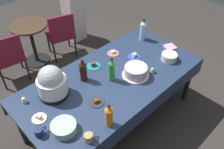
{
  "coord_description": "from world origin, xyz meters",
  "views": [
    {
      "loc": [
        -1.4,
        -1.45,
        2.55
      ],
      "look_at": [
        0.0,
        0.0,
        0.8
      ],
      "focal_mm": 37.54,
      "sensor_mm": 36.0,
      "label": 1
    }
  ],
  "objects": [
    {
      "name": "maroon_chair_right",
      "position": [
        0.38,
        1.63,
        0.49
      ],
      "size": [
        0.55,
        0.55,
        0.85
      ],
      "color": "maroon",
      "rests_on": "ground"
    },
    {
      "name": "water_cooler",
      "position": [
        0.92,
        2.0,
        0.59
      ],
      "size": [
        0.32,
        0.32,
        1.24
      ],
      "color": "silver",
      "rests_on": "ground"
    },
    {
      "name": "dessert_plate_charcoal",
      "position": [
        -0.38,
        -0.16,
        0.76
      ],
      "size": [
        0.16,
        0.16,
        0.04
      ],
      "color": "#2D2D33",
      "rests_on": "potluck_table"
    },
    {
      "name": "soda_bottle_cola",
      "position": [
        -0.25,
        0.21,
        0.88
      ],
      "size": [
        0.08,
        0.08,
        0.28
      ],
      "color": "#33190F",
      "rests_on": "potluck_table"
    },
    {
      "name": "ceramic_snack_bowl",
      "position": [
        0.76,
        -0.25,
        0.79
      ],
      "size": [
        0.2,
        0.2,
        0.09
      ],
      "primitive_type": "cylinder",
      "color": "silver",
      "rests_on": "potluck_table"
    },
    {
      "name": "dessert_plate_coral",
      "position": [
        0.34,
        0.33,
        0.76
      ],
      "size": [
        0.15,
        0.15,
        0.04
      ],
      "color": "#E07266",
      "rests_on": "potluck_table"
    },
    {
      "name": "coffee_mug_navy",
      "position": [
        -1.01,
        -0.1,
        0.79
      ],
      "size": [
        0.12,
        0.08,
        0.08
      ],
      "color": "navy",
      "rests_on": "potluck_table"
    },
    {
      "name": "dessert_plate_teal",
      "position": [
        -0.01,
        0.31,
        0.76
      ],
      "size": [
        0.17,
        0.17,
        0.06
      ],
      "color": "teal",
      "rests_on": "potluck_table"
    },
    {
      "name": "potluck_table",
      "position": [
        0.0,
        0.0,
        0.69
      ],
      "size": [
        2.2,
        1.1,
        0.75
      ],
      "color": "navy",
      "rests_on": "ground"
    },
    {
      "name": "glass_salad_bowl",
      "position": [
        -0.82,
        -0.21,
        0.79
      ],
      "size": [
        0.24,
        0.24,
        0.08
      ],
      "primitive_type": "cylinder",
      "color": "#B2C6BC",
      "rests_on": "potluck_table"
    },
    {
      "name": "maroon_chair_left",
      "position": [
        -0.56,
        1.63,
        0.49
      ],
      "size": [
        0.51,
        0.51,
        0.85
      ],
      "color": "maroon",
      "rests_on": "ground"
    },
    {
      "name": "ground",
      "position": [
        0.0,
        0.0,
        0.0
      ],
      "size": [
        9.0,
        9.0,
        0.0
      ],
      "primitive_type": "plane",
      "color": "#383330"
    },
    {
      "name": "cupcake_vanilla",
      "position": [
        -0.09,
        0.43,
        0.78
      ],
      "size": [
        0.05,
        0.05,
        0.07
      ],
      "color": "beige",
      "rests_on": "potluck_table"
    },
    {
      "name": "cupcake_mint",
      "position": [
        -0.91,
        0.36,
        0.78
      ],
      "size": [
        0.05,
        0.05,
        0.07
      ],
      "color": "beige",
      "rests_on": "potluck_table"
    },
    {
      "name": "coffee_mug_tan",
      "position": [
        -0.73,
        -0.45,
        0.79
      ],
      "size": [
        0.12,
        0.08,
        0.08
      ],
      "color": "tan",
      "rests_on": "potluck_table"
    },
    {
      "name": "soda_bottle_water",
      "position": [
        0.89,
        0.3,
        0.89
      ],
      "size": [
        0.09,
        0.09,
        0.31
      ],
      "color": "silver",
      "rests_on": "potluck_table"
    },
    {
      "name": "cupcake_rose",
      "position": [
        0.41,
        -0.26,
        0.78
      ],
      "size": [
        0.05,
        0.05,
        0.07
      ],
      "color": "beige",
      "rests_on": "potluck_table"
    },
    {
      "name": "slow_cooker",
      "position": [
        -0.63,
        0.24,
        0.92
      ],
      "size": [
        0.32,
        0.32,
        0.37
      ],
      "color": "black",
      "rests_on": "potluck_table"
    },
    {
      "name": "soda_bottle_lime_soda",
      "position": [
        -0.02,
        -0.02,
        0.89
      ],
      "size": [
        0.08,
        0.08,
        0.3
      ],
      "color": "green",
      "rests_on": "potluck_table"
    },
    {
      "name": "dessert_plate_cream",
      "position": [
        -0.92,
        0.06,
        0.76
      ],
      "size": [
        0.15,
        0.15,
        0.04
      ],
      "color": "beige",
      "rests_on": "potluck_table"
    },
    {
      "name": "dessert_plate_cobalt",
      "position": [
        0.48,
        0.09,
        0.76
      ],
      "size": [
        0.17,
        0.17,
        0.05
      ],
      "color": "#2D4CB2",
      "rests_on": "potluck_table"
    },
    {
      "name": "round_cafe_table",
      "position": [
        -0.05,
        1.86,
        0.5
      ],
      "size": [
        0.6,
        0.6,
        0.72
      ],
      "color": "#473323",
      "rests_on": "ground"
    },
    {
      "name": "paper_napkin_stack",
      "position": [
        0.99,
        -0.11,
        0.76
      ],
      "size": [
        0.18,
        0.18,
        0.02
      ],
      "primitive_type": "cube",
      "rotation": [
        0.0,
        0.0,
        -0.39
      ],
      "color": "pink",
      "rests_on": "potluck_table"
    },
    {
      "name": "soda_bottle_orange_juice",
      "position": [
        -0.48,
        -0.45,
        0.87
      ],
      "size": [
        0.08,
        0.08,
        0.27
      ],
      "color": "orange",
      "rests_on": "potluck_table"
    },
    {
      "name": "frosted_layer_cake",
      "position": [
        0.23,
        -0.16,
        0.81
      ],
      "size": [
        0.32,
        0.32,
        0.13
      ],
      "color": "silver",
      "rests_on": "potluck_table"
    }
  ]
}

